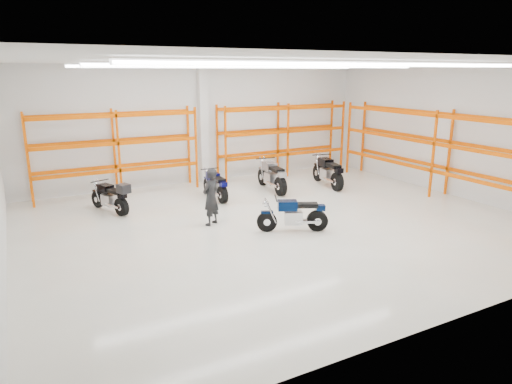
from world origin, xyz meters
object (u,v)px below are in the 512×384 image
motorcycle_back_d (328,173)px  standing_man (211,197)px  structural_column (203,125)px  motorcycle_back_a (112,197)px  motorcycle_main (296,215)px  motorcycle_back_c (272,177)px  motorcycle_back_b (216,186)px

motorcycle_back_d → standing_man: (-5.66, -2.06, 0.29)m
standing_man → structural_column: 5.50m
motorcycle_back_a → standing_man: 3.39m
motorcycle_back_a → standing_man: (2.27, -2.49, 0.33)m
motorcycle_main → structural_column: 6.84m
motorcycle_back_a → motorcycle_back_c: 5.71m
motorcycle_back_d → structural_column: (-3.86, 2.94, 1.72)m
motorcycle_back_a → motorcycle_back_b: (3.46, -0.04, -0.03)m
motorcycle_back_d → standing_man: 6.03m
motorcycle_back_c → standing_man: 4.24m
motorcycle_main → motorcycle_back_d: 5.30m
motorcycle_main → standing_man: standing_man is taller
motorcycle_main → standing_man: size_ratio=1.11×
motorcycle_back_d → motorcycle_back_b: bearing=175.0°
standing_man → motorcycle_back_d: bearing=168.4°
motorcycle_back_c → standing_man: standing_man is taller
motorcycle_main → motorcycle_back_d: (3.83, 3.66, 0.08)m
motorcycle_back_b → structural_column: (0.61, 2.55, 1.80)m
motorcycle_back_a → structural_column: size_ratio=0.43×
motorcycle_back_b → standing_man: standing_man is taller
standing_man → motorcycle_back_a: bearing=-79.3°
motorcycle_main → structural_column: size_ratio=0.40×
motorcycle_back_c → structural_column: bearing=122.9°
motorcycle_back_a → motorcycle_back_b: motorcycle_back_a is taller
motorcycle_main → standing_man: bearing=138.7°
structural_column → motorcycle_back_d: bearing=-37.3°
motorcycle_back_c → standing_man: size_ratio=1.40×
motorcycle_main → motorcycle_back_c: (1.61, 4.07, 0.08)m
motorcycle_back_a → standing_man: size_ratio=1.17×
motorcycle_back_c → standing_man: (-3.44, -2.46, 0.29)m
structural_column → standing_man: bearing=-109.8°
motorcycle_back_d → motorcycle_back_a: bearing=176.9°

